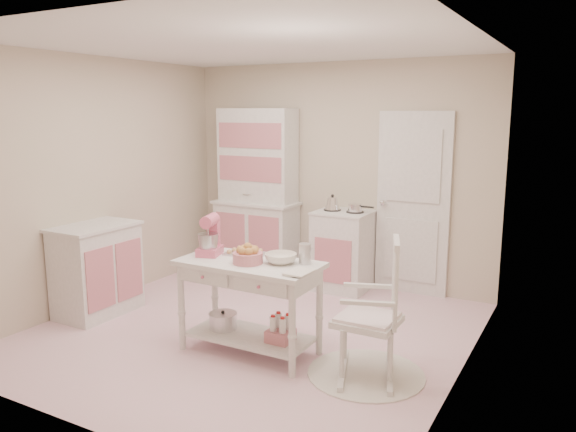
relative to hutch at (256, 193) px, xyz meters
The scene contains 14 objects.
room_shell 2.02m from the hutch, 59.63° to the right, with size 3.84×3.84×2.62m.
door 1.93m from the hutch, ahead, with size 0.82×0.05×2.04m, color silver.
hutch is the anchor object (origin of this frame).
stove 1.33m from the hutch, ahead, with size 0.62×0.57×0.92m, color silver.
base_cabinet 2.18m from the hutch, 108.26° to the right, with size 0.54×0.84×0.92m, color silver.
lace_rug 3.15m from the hutch, 41.30° to the right, with size 0.92×0.92×0.01m, color white.
rocking_chair 3.01m from the hutch, 41.30° to the right, with size 0.48×0.72×1.10m, color silver.
work_table 2.45m from the hutch, 59.40° to the right, with size 1.20×0.60×0.80m, color silver.
stand_mixer 2.16m from the hutch, 68.75° to the right, with size 0.20×0.28×0.34m, color #DB5C7E.
cookie_tray 2.15m from the hutch, 60.41° to the right, with size 0.34×0.24×0.02m, color silver.
bread_basket 2.43m from the hutch, 59.60° to the right, with size 0.25×0.25×0.09m, color #C6717D.
mixing_bowl 2.45m from the hutch, 53.19° to the right, with size 0.26×0.26×0.08m, color white.
metal_pitcher 2.50m from the hutch, 48.78° to the right, with size 0.10×0.10×0.17m, color silver.
recipe_book 2.73m from the hutch, 52.51° to the right, with size 0.17×0.23×0.02m, color white.
Camera 1 is at (2.70, -4.18, 2.03)m, focal length 35.00 mm.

